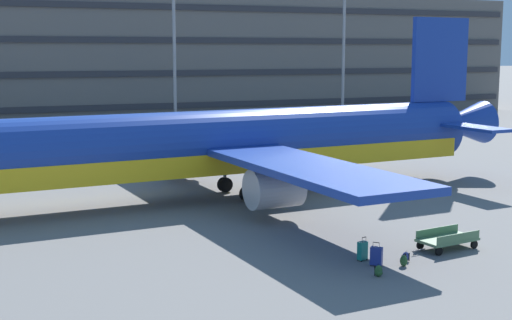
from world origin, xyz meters
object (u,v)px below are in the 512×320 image
object	(u,v)px
airliner	(221,145)
backpack_orange	(406,257)
baggage_cart	(447,239)
suitcase_scuffed	(376,256)
suitcase_large	(362,251)
backpack_small	(379,271)
backpack_teal	(404,261)

from	to	relation	value
airliner	backpack_orange	bearing A→B (deg)	-79.34
airliner	baggage_cart	size ratio (longest dim) A/B	11.90
suitcase_scuffed	suitcase_large	distance (m)	0.86
backpack_small	baggage_cart	bearing A→B (deg)	24.69
backpack_teal	backpack_small	world-z (taller)	same
backpack_orange	backpack_teal	bearing A→B (deg)	-129.84
airliner	baggage_cart	world-z (taller)	airliner
airliner	backpack_small	xyz separation A→B (m)	(0.71, -16.02, -2.88)
backpack_teal	baggage_cart	world-z (taller)	baggage_cart
suitcase_large	baggage_cart	distance (m)	4.28
airliner	suitcase_large	bearing A→B (deg)	-85.00
airliner	suitcase_scuffed	distance (m)	15.11
suitcase_scuffed	suitcase_large	world-z (taller)	suitcase_large
airliner	suitcase_large	distance (m)	14.26
airliner	backpack_teal	distance (m)	15.71
backpack_small	baggage_cart	xyz separation A→B (m)	(4.79, 2.20, 0.21)
suitcase_scuffed	suitcase_large	bearing A→B (deg)	98.99
airliner	backpack_small	distance (m)	16.29
airliner	backpack_orange	distance (m)	15.27
baggage_cart	suitcase_scuffed	bearing A→B (deg)	-166.68
suitcase_scuffed	backpack_small	world-z (taller)	suitcase_scuffed
backpack_teal	backpack_small	size ratio (longest dim) A/B	1.00
suitcase_scuffed	backpack_small	size ratio (longest dim) A/B	1.97
suitcase_scuffed	backpack_teal	distance (m)	1.09
airliner	backpack_teal	xyz separation A→B (m)	(2.33, -15.27, -2.88)
airliner	backpack_teal	world-z (taller)	airliner
backpack_orange	backpack_teal	xyz separation A→B (m)	(-0.45, -0.54, 0.02)
suitcase_large	suitcase_scuffed	bearing A→B (deg)	-81.01
suitcase_large	backpack_teal	xyz separation A→B (m)	(1.11, -1.31, -0.20)
backpack_teal	backpack_small	distance (m)	1.78
backpack_teal	backpack_small	bearing A→B (deg)	-154.96
suitcase_large	backpack_orange	distance (m)	1.75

